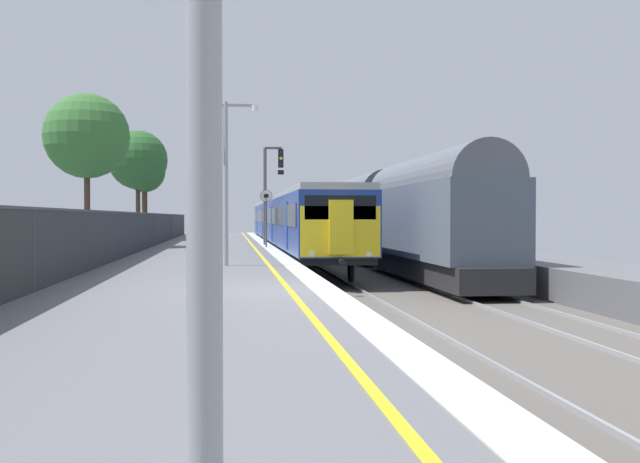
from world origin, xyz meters
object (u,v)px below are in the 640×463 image
at_px(signal_gantry, 270,184).
at_px(platform_lamp_mid, 226,168).
at_px(background_tree_centre, 88,139).
at_px(commuter_train_at_platform, 289,221).
at_px(background_tree_left, 138,162).
at_px(speed_limit_sign, 266,211).
at_px(background_tree_right, 144,173).
at_px(freight_train_adjacent_track, 343,215).

height_order(signal_gantry, platform_lamp_mid, signal_gantry).
bearing_deg(background_tree_centre, commuter_train_at_platform, 35.12).
height_order(platform_lamp_mid, background_tree_left, background_tree_left).
bearing_deg(speed_limit_sign, background_tree_right, 114.36).
distance_m(freight_train_adjacent_track, background_tree_left, 13.91).
bearing_deg(platform_lamp_mid, signal_gantry, 82.22).
height_order(speed_limit_sign, platform_lamp_mid, platform_lamp_mid).
bearing_deg(background_tree_right, freight_train_adjacent_track, -18.96).
bearing_deg(commuter_train_at_platform, freight_train_adjacent_track, 46.81).
relative_size(signal_gantry, background_tree_left, 0.74).
distance_m(signal_gantry, platform_lamp_mid, 16.87).
height_order(freight_train_adjacent_track, speed_limit_sign, freight_train_adjacent_track).
bearing_deg(freight_train_adjacent_track, background_tree_left, -176.65).
relative_size(background_tree_left, background_tree_centre, 0.93).
distance_m(signal_gantry, speed_limit_sign, 3.55).
bearing_deg(background_tree_centre, signal_gantry, 13.60).
distance_m(freight_train_adjacent_track, background_tree_centre, 19.04).
height_order(freight_train_adjacent_track, signal_gantry, signal_gantry).
bearing_deg(background_tree_right, commuter_train_at_platform, -42.72).
xyz_separation_m(signal_gantry, background_tree_centre, (-9.07, -2.19, 2.08)).
height_order(commuter_train_at_platform, background_tree_right, background_tree_right).
xyz_separation_m(signal_gantry, speed_limit_sign, (-0.36, -3.20, -1.48)).
xyz_separation_m(commuter_train_at_platform, speed_limit_sign, (-1.85, -8.43, 0.54)).
xyz_separation_m(freight_train_adjacent_track, platform_lamp_mid, (-7.77, -26.20, 1.39)).
bearing_deg(platform_lamp_mid, background_tree_centre, 115.06).
xyz_separation_m(platform_lamp_mid, background_tree_left, (-5.69, 25.41, 2.01)).
xyz_separation_m(speed_limit_sign, background_tree_centre, (-8.71, 1.01, 3.55)).
distance_m(signal_gantry, background_tree_centre, 9.56).
relative_size(signal_gantry, speed_limit_sign, 1.85).
bearing_deg(background_tree_right, background_tree_left, -87.14).
xyz_separation_m(platform_lamp_mid, background_tree_centre, (-6.79, 14.51, 2.34)).
xyz_separation_m(commuter_train_at_platform, background_tree_centre, (-10.55, -7.42, 4.09)).
distance_m(speed_limit_sign, platform_lamp_mid, 13.70).
relative_size(platform_lamp_mid, background_tree_left, 0.71).
distance_m(freight_train_adjacent_track, speed_limit_sign, 13.98).
relative_size(signal_gantry, background_tree_centre, 0.69).
xyz_separation_m(freight_train_adjacent_track, speed_limit_sign, (-5.85, -12.70, 0.18)).
height_order(signal_gantry, background_tree_right, background_tree_right).
xyz_separation_m(platform_lamp_mid, background_tree_right, (-5.97, 30.92, 1.60)).
height_order(background_tree_left, background_tree_centre, background_tree_centre).
height_order(commuter_train_at_platform, freight_train_adjacent_track, freight_train_adjacent_track).
bearing_deg(platform_lamp_mid, background_tree_right, 100.92).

